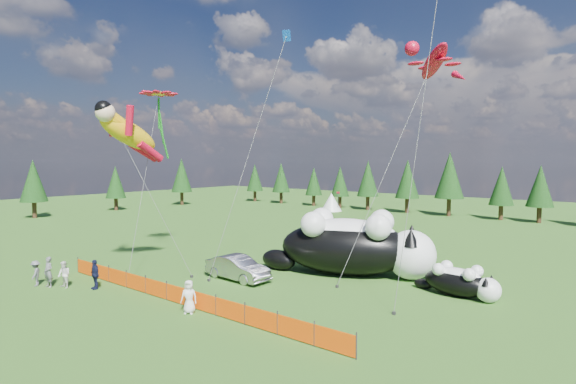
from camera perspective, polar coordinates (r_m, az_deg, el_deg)
name	(u,v)px	position (r m, az deg, el deg)	size (l,w,h in m)	color
ground	(219,291)	(27.60, -8.72, -12.35)	(160.00, 160.00, 0.00)	#103509
safety_fence	(178,295)	(25.61, -13.78, -12.55)	(22.06, 0.06, 1.10)	#262626
tree_line	(462,188)	(66.01, 21.21, 0.47)	(90.00, 4.00, 8.00)	black
festival_tents	(546,217)	(58.92, 29.96, -2.72)	(50.00, 3.20, 2.80)	white
cat_large	(354,245)	(30.85, 8.40, -6.63)	(11.63, 7.30, 4.38)	black
cat_small	(460,281)	(27.89, 21.04, -10.54)	(5.09, 2.14, 1.84)	black
car	(238,268)	(29.82, -6.40, -9.55)	(1.65, 4.72, 1.56)	#ABAAAF
spectator_a	(48,272)	(31.53, -28.13, -8.95)	(0.68, 0.45, 1.88)	#5C5D62
spectator_b	(64,275)	(30.94, -26.57, -9.37)	(0.80, 0.47, 1.64)	white
spectator_c	(95,274)	(29.89, -23.32, -9.58)	(1.06, 0.54, 1.80)	#121633
spectator_d	(36,273)	(32.22, -29.39, -8.99)	(1.02, 0.53, 1.59)	#5C5D62
spectator_e	(189,297)	(23.91, -12.47, -12.87)	(0.83, 0.54, 1.70)	white
superhero_kite	(128,133)	(32.27, -19.60, 7.04)	(6.50, 5.12, 12.30)	#DFA60B
gecko_kite	(434,62)	(33.80, 18.06, 15.41)	(6.48, 11.62, 16.84)	red
flower_kite	(159,96)	(36.73, -16.12, 11.65)	(6.53, 7.79, 14.87)	red
diamond_kite_a	(283,47)	(32.58, -0.66, 17.89)	(2.40, 6.15, 17.56)	blue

